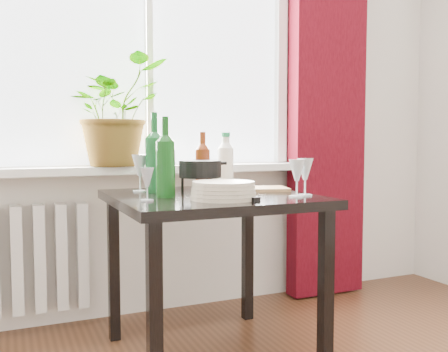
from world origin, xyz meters
name	(u,v)px	position (x,y,z in m)	size (l,w,h in m)	color
window	(148,27)	(0.00, 2.22, 1.60)	(1.72, 0.08, 1.62)	white
windowsill	(152,169)	(0.00, 2.15, 0.82)	(1.72, 0.20, 0.04)	white
curtain	(327,90)	(1.12, 2.12, 1.30)	(0.50, 0.12, 2.56)	#39050D
radiator	(5,261)	(-0.75, 2.18, 0.38)	(0.80, 0.10, 0.55)	silver
table	(211,215)	(0.10, 1.55, 0.65)	(0.85, 0.85, 0.74)	black
potted_plant	(115,111)	(-0.20, 2.14, 1.13)	(0.52, 0.45, 0.57)	#1F7720
wine_bottle_left	(165,156)	(-0.12, 1.52, 0.91)	(0.08, 0.08, 0.35)	#0C3F0F
wine_bottle_right	(155,152)	(-0.10, 1.74, 0.93)	(0.09, 0.09, 0.38)	#0D441B
bottle_amber	(203,160)	(0.14, 1.75, 0.88)	(0.07, 0.07, 0.29)	#68240B
cleaning_bottle	(226,160)	(0.30, 1.84, 0.88)	(0.08, 0.08, 0.28)	white
wineglass_front_right	(297,178)	(0.39, 1.30, 0.82)	(0.07, 0.07, 0.16)	white
wineglass_far_right	(305,176)	(0.45, 1.33, 0.82)	(0.07, 0.07, 0.17)	silver
wineglass_back_center	(225,168)	(0.31, 1.87, 0.84)	(0.08, 0.08, 0.20)	#B3BBC1
wineglass_back_left	(140,173)	(-0.16, 1.79, 0.83)	(0.08, 0.08, 0.18)	silver
wineglass_front_left	(147,184)	(-0.23, 1.42, 0.81)	(0.06, 0.06, 0.14)	silver
plate_stack	(223,191)	(0.07, 1.35, 0.78)	(0.27, 0.27, 0.07)	beige
fondue_pot	(200,177)	(0.07, 1.61, 0.82)	(0.22, 0.19, 0.15)	black
tv_remote	(242,198)	(0.13, 1.30, 0.75)	(0.04, 0.15, 0.02)	black
cutting_board	(257,189)	(0.37, 1.62, 0.75)	(0.29, 0.18, 0.02)	#A37849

